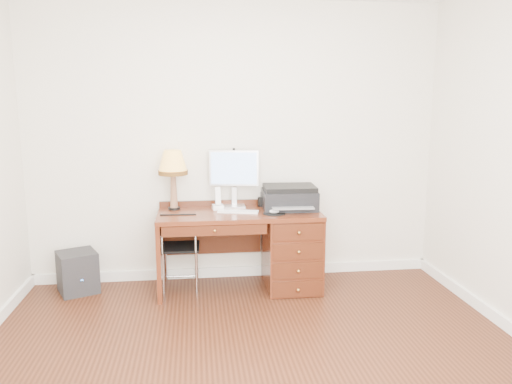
{
  "coord_description": "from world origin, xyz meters",
  "views": [
    {
      "loc": [
        -0.39,
        -3.11,
        1.78
      ],
      "look_at": [
        0.13,
        1.2,
        0.97
      ],
      "focal_mm": 35.0,
      "sensor_mm": 36.0,
      "label": 1
    }
  ],
  "objects": [
    {
      "name": "ground",
      "position": [
        0.0,
        0.0,
        0.0
      ],
      "size": [
        4.0,
        4.0,
        0.0
      ],
      "primitive_type": "plane",
      "color": "#34170B",
      "rests_on": "ground"
    },
    {
      "name": "pen_cup",
      "position": [
        0.24,
        1.62,
        0.79
      ],
      "size": [
        0.07,
        0.07,
        0.09
      ],
      "primitive_type": "cylinder",
      "color": "black",
      "rests_on": "desk"
    },
    {
      "name": "chair",
      "position": [
        -0.55,
        1.43,
        0.46
      ],
      "size": [
        0.37,
        0.37,
        0.76
      ],
      "rotation": [
        0.0,
        0.0,
        -0.03
      ],
      "color": "black",
      "rests_on": "ground"
    },
    {
      "name": "monitor",
      "position": [
        -0.03,
        1.64,
        1.1
      ],
      "size": [
        0.48,
        0.18,
        0.55
      ],
      "rotation": [
        0.0,
        0.0,
        -0.16
      ],
      "color": "silver",
      "rests_on": "desk"
    },
    {
      "name": "desk",
      "position": [
        0.32,
        1.4,
        0.41
      ],
      "size": [
        1.5,
        0.67,
        0.75
      ],
      "color": "#5A2413",
      "rests_on": "ground"
    },
    {
      "name": "room_shell",
      "position": [
        0.0,
        0.63,
        0.05
      ],
      "size": [
        4.0,
        4.0,
        4.0
      ],
      "color": "silver",
      "rests_on": "ground"
    },
    {
      "name": "printer",
      "position": [
        0.49,
        1.47,
        0.86
      ],
      "size": [
        0.52,
        0.41,
        0.22
      ],
      "rotation": [
        0.0,
        0.0,
        -0.04
      ],
      "color": "black",
      "rests_on": "desk"
    },
    {
      "name": "leg_lamp",
      "position": [
        -0.6,
        1.57,
        1.16
      ],
      "size": [
        0.27,
        0.27,
        0.56
      ],
      "color": "black",
      "rests_on": "desk"
    },
    {
      "name": "equipment_box",
      "position": [
        -1.51,
        1.5,
        0.19
      ],
      "size": [
        0.44,
        0.44,
        0.38
      ],
      "primitive_type": "cube",
      "rotation": [
        0.0,
        0.0,
        0.43
      ],
      "color": "black",
      "rests_on": "ground"
    },
    {
      "name": "phone",
      "position": [
        -0.19,
        1.52,
        0.81
      ],
      "size": [
        0.11,
        0.11,
        0.21
      ],
      "rotation": [
        0.0,
        0.0,
        0.11
      ],
      "color": "white",
      "rests_on": "desk"
    },
    {
      "name": "keyboard",
      "position": [
        -0.01,
        1.37,
        0.76
      ],
      "size": [
        0.39,
        0.19,
        0.01
      ],
      "primitive_type": "cube",
      "rotation": [
        0.0,
        0.0,
        -0.24
      ],
      "color": "white",
      "rests_on": "desk"
    },
    {
      "name": "mouse_pad",
      "position": [
        0.31,
        1.27,
        0.76
      ],
      "size": [
        0.21,
        0.21,
        0.04
      ],
      "color": "black",
      "rests_on": "desk"
    }
  ]
}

